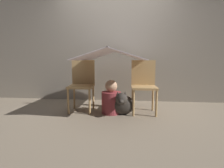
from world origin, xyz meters
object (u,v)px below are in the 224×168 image
person_front (111,100)px  chair_left (82,83)px  chair_right (144,83)px  dog (122,103)px

person_front → chair_left: bearing=166.1°
chair_right → dog: size_ratio=2.06×
chair_left → dog: 0.83m
chair_left → dog: (0.74, -0.22, -0.31)m
chair_left → dog: size_ratio=2.06×
chair_right → person_front: chair_right is taller
chair_left → dog: chair_left is taller
person_front → dog: bearing=-25.2°
chair_left → chair_right: 1.11m
chair_left → person_front: size_ratio=1.58×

